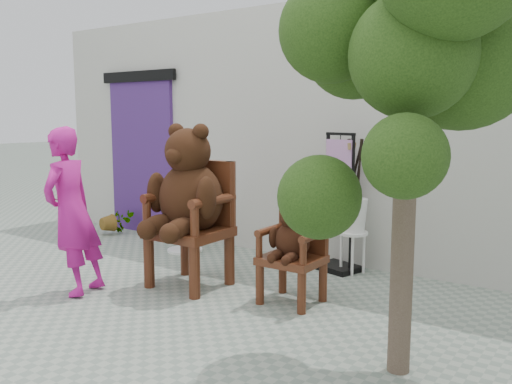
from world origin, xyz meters
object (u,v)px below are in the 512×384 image
(chair_big, at_px, (189,196))
(display_stand, at_px, (339,218))
(person, at_px, (72,211))
(cafe_table, at_px, (184,217))
(stool_bucket, at_px, (353,214))
(tree, at_px, (412,25))
(chair_small, at_px, (294,242))

(chair_big, distance_m, display_stand, 1.68)
(person, height_order, display_stand, person)
(cafe_table, bearing_deg, stool_bucket, 8.60)
(chair_big, distance_m, tree, 2.77)
(chair_big, relative_size, tree, 0.53)
(chair_small, relative_size, tree, 0.31)
(chair_big, xyz_separation_m, chair_small, (1.10, 0.17, -0.35))
(person, height_order, cafe_table, person)
(chair_big, height_order, stool_bucket, chair_big)
(cafe_table, relative_size, display_stand, 0.47)
(cafe_table, xyz_separation_m, stool_bucket, (2.14, 0.32, 0.20))
(tree, bearing_deg, chair_big, 166.95)
(chair_small, height_order, tree, tree)
(person, xyz_separation_m, display_stand, (1.75, 2.12, -0.21))
(chair_big, height_order, chair_small, chair_big)
(person, distance_m, stool_bucket, 2.87)
(chair_big, bearing_deg, tree, -13.05)
(tree, bearing_deg, stool_bucket, 122.77)
(stool_bucket, relative_size, tree, 0.48)
(chair_big, height_order, tree, tree)
(chair_small, xyz_separation_m, tree, (1.26, -0.71, 1.69))
(person, xyz_separation_m, cafe_table, (-0.21, 1.81, -0.35))
(display_stand, distance_m, stool_bucket, 0.18)
(chair_small, height_order, person, person)
(person, bearing_deg, tree, 80.06)
(chair_big, bearing_deg, cafe_table, 134.29)
(chair_big, relative_size, stool_bucket, 1.11)
(stool_bucket, height_order, tree, tree)
(cafe_table, xyz_separation_m, display_stand, (1.97, 0.32, 0.14))
(cafe_table, relative_size, tree, 0.23)
(chair_big, height_order, cafe_table, chair_big)
(person, bearing_deg, stool_bucket, 123.43)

